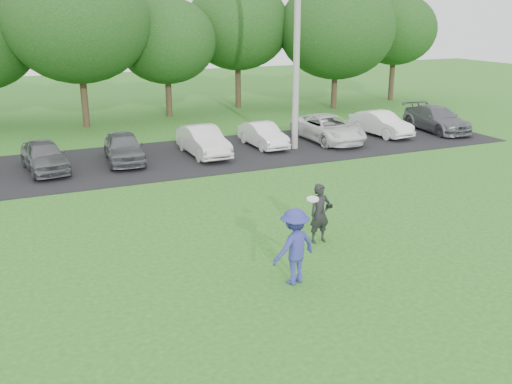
# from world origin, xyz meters

# --- Properties ---
(ground) EXTENTS (100.00, 100.00, 0.00)m
(ground) POSITION_xyz_m (0.00, 0.00, 0.00)
(ground) COLOR #24641C
(ground) RESTS_ON ground
(parking_lot) EXTENTS (32.00, 6.50, 0.03)m
(parking_lot) POSITION_xyz_m (0.00, 13.00, 0.01)
(parking_lot) COLOR black
(parking_lot) RESTS_ON ground
(utility_pole) EXTENTS (0.28, 0.28, 10.75)m
(utility_pole) POSITION_xyz_m (5.89, 12.46, 5.38)
(utility_pole) COLOR #989893
(utility_pole) RESTS_ON ground
(frisbee_player) EXTENTS (1.29, 0.94, 2.10)m
(frisbee_player) POSITION_xyz_m (-0.34, 0.59, 0.90)
(frisbee_player) COLOR #32348D
(frisbee_player) RESTS_ON ground
(camera_bystander) EXTENTS (0.60, 0.43, 1.63)m
(camera_bystander) POSITION_xyz_m (1.42, 2.47, 0.81)
(camera_bystander) COLOR black
(camera_bystander) RESTS_ON ground
(parked_cars) EXTENTS (31.04, 4.71, 1.26)m
(parked_cars) POSITION_xyz_m (-0.10, 13.07, 0.64)
(parked_cars) COLOR #4E1114
(parked_cars) RESTS_ON parking_lot
(tree_row) EXTENTS (42.39, 9.85, 8.64)m
(tree_row) POSITION_xyz_m (1.51, 22.76, 4.91)
(tree_row) COLOR #38281C
(tree_row) RESTS_ON ground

